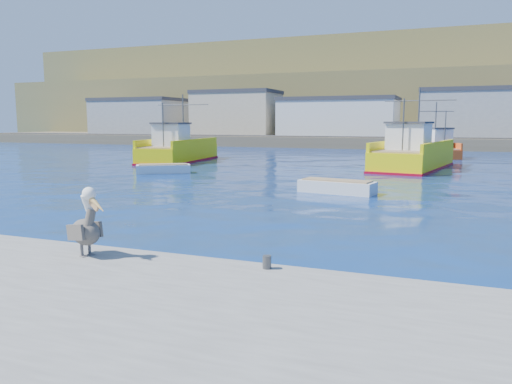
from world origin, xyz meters
TOP-DOWN VIEW (x-y plane):
  - ground at (0.00, 0.00)m, footprint 260.00×260.00m
  - dock_bollards at (0.60, -3.40)m, footprint 36.20×0.20m
  - far_shore at (0.00, 109.20)m, footprint 200.00×81.00m
  - trawler_yellow_a at (-17.79, 28.77)m, footprint 5.31×11.99m
  - trawler_yellow_b at (4.01, 28.87)m, footprint 6.25×12.75m
  - boat_orange at (5.63, 43.51)m, footprint 5.13×7.80m
  - skiff_left at (-13.09, 18.39)m, footprint 4.04×3.29m
  - skiff_mid at (1.20, 12.69)m, footprint 4.24×2.09m
  - pelican at (-1.52, -3.98)m, footprint 1.39×0.84m

SIDE VIEW (x-z plane):
  - ground at x=0.00m, z-range 0.00..0.00m
  - skiff_left at x=-13.09m, z-range -0.15..0.70m
  - skiff_mid at x=1.20m, z-range -0.16..0.72m
  - dock_bollards at x=0.60m, z-range 0.50..0.80m
  - boat_orange at x=5.63m, z-range -1.99..3.96m
  - trawler_yellow_a at x=-17.79m, z-range -2.22..4.34m
  - trawler_yellow_b at x=4.01m, z-range -2.23..4.40m
  - pelican at x=-1.52m, z-range 0.37..2.11m
  - far_shore at x=0.00m, z-range -3.02..20.98m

